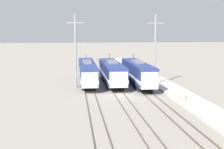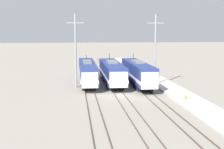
# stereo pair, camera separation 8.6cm
# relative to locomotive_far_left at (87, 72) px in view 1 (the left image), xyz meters

# --- Properties ---
(ground_plane) EXTENTS (400.00, 400.00, 0.00)m
(ground_plane) POSITION_rel_locomotive_far_left_xyz_m (4.39, -10.51, -2.15)
(ground_plane) COLOR gray
(rail_pair_far_left) EXTENTS (1.51, 120.00, 0.15)m
(rail_pair_far_left) POSITION_rel_locomotive_far_left_xyz_m (0.00, -10.51, -2.07)
(rail_pair_far_left) COLOR #4C4238
(rail_pair_far_left) RESTS_ON ground_plane
(rail_pair_center) EXTENTS (1.51, 120.00, 0.15)m
(rail_pair_center) POSITION_rel_locomotive_far_left_xyz_m (4.39, -10.51, -2.07)
(rail_pair_center) COLOR #4C4238
(rail_pair_center) RESTS_ON ground_plane
(rail_pair_far_right) EXTENTS (1.51, 120.00, 0.15)m
(rail_pair_far_right) POSITION_rel_locomotive_far_left_xyz_m (8.78, -10.51, -2.07)
(rail_pair_far_right) COLOR #4C4238
(rail_pair_far_right) RESTS_ON ground_plane
(locomotive_far_left) EXTENTS (2.79, 19.96, 4.89)m
(locomotive_far_left) POSITION_rel_locomotive_far_left_xyz_m (0.00, 0.00, 0.00)
(locomotive_far_left) COLOR black
(locomotive_far_left) RESTS_ON ground_plane
(locomotive_center) EXTENTS (3.11, 18.50, 5.26)m
(locomotive_center) POSITION_rel_locomotive_far_left_xyz_m (4.39, -0.77, 0.01)
(locomotive_center) COLOR black
(locomotive_center) RESTS_ON ground_plane
(locomotive_far_right) EXTENTS (2.89, 18.61, 5.30)m
(locomotive_far_right) POSITION_rel_locomotive_far_left_xyz_m (8.78, -2.60, 0.09)
(locomotive_far_right) COLOR black
(locomotive_far_right) RESTS_ON ground_plane
(catenary_tower_left) EXTENTS (2.93, 0.31, 12.37)m
(catenary_tower_left) POSITION_rel_locomotive_far_left_xyz_m (-2.06, -3.20, 4.31)
(catenary_tower_left) COLOR gray
(catenary_tower_left) RESTS_ON ground_plane
(catenary_tower_right) EXTENTS (2.93, 0.31, 12.37)m
(catenary_tower_right) POSITION_rel_locomotive_far_left_xyz_m (11.65, -3.20, 4.31)
(catenary_tower_right) COLOR gray
(catenary_tower_right) RESTS_ON ground_plane
(platform) EXTENTS (4.00, 120.00, 0.28)m
(platform) POSITION_rel_locomotive_far_left_xyz_m (13.44, -10.51, -2.01)
(platform) COLOR beige
(platform) RESTS_ON ground_plane
(traffic_cone) EXTENTS (0.38, 0.38, 0.68)m
(traffic_cone) POSITION_rel_locomotive_far_left_xyz_m (12.96, -15.27, -1.53)
(traffic_cone) COLOR orange
(traffic_cone) RESTS_ON platform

